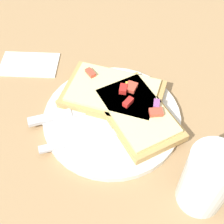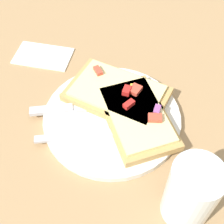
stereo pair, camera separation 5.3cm
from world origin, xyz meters
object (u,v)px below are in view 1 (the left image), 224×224
Objects in this scene: pizza_slice_corner at (111,93)px; drinking_glass at (207,180)px; knife at (76,112)px; fork at (116,132)px; napkin at (29,64)px; pizza_slice_main at (137,111)px; plate at (112,118)px.

drinking_glass is at bearing 142.78° from pizza_slice_corner.
knife is 0.24m from drinking_glass.
fork is at bearing -38.06° from drinking_glass.
pizza_slice_main is at bearing 149.73° from napkin.
knife is 0.07m from pizza_slice_corner.
pizza_slice_main is at bearing -18.95° from knife.
fork is 1.16× the size of knife.
drinking_glass is (-0.13, 0.10, 0.04)m from fork.
drinking_glass reaches higher than napkin.
drinking_glass is (-0.14, 0.18, 0.03)m from pizza_slice_corner.
drinking_glass is at bearing -54.20° from knife.
plate is at bearing 110.12° from pizza_slice_corner.
drinking_glass is 0.41m from napkin.
pizza_slice_corner is (0.00, -0.04, 0.02)m from plate.
fork reaches higher than plate.
napkin is (0.17, -0.13, -0.00)m from plate.
plate is 0.05m from pizza_slice_corner.
fork is 1.17× the size of pizza_slice_main.
plate is 0.04m from fork.
plate is at bearing 84.40° from fork.
pizza_slice_main is 1.72× the size of drinking_glass.
pizza_slice_main reaches higher than napkin.
knife reaches higher than plate.
drinking_glass is at bearing -56.48° from fork.
drinking_glass is at bearing 134.88° from plate.
knife is at bearing 132.41° from fork.
plate reaches higher than napkin.
knife is at bearing 131.32° from napkin.
pizza_slice_main reaches higher than plate.
pizza_slice_main is at bearing -56.50° from drinking_glass.
knife is 0.11m from pizza_slice_main.
plate is 1.07× the size of fork.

